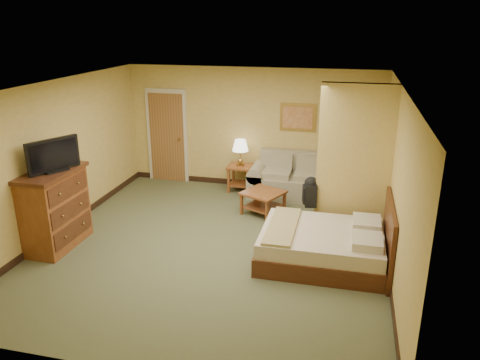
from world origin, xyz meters
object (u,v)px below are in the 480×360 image
(loveseat, at_px, (293,183))
(bed, at_px, (326,245))
(dresser, at_px, (55,209))
(coffee_table, at_px, (263,198))

(loveseat, bearing_deg, bed, -72.27)
(dresser, bearing_deg, coffee_table, 34.93)
(loveseat, xyz_separation_m, coffee_table, (-0.43, -1.05, 0.02))
(loveseat, bearing_deg, dresser, -137.51)
(bed, bearing_deg, coffee_table, 128.49)
(bed, bearing_deg, dresser, -173.65)
(dresser, bearing_deg, loveseat, 42.49)
(coffee_table, distance_m, bed, 2.07)
(loveseat, height_order, coffee_table, loveseat)
(loveseat, relative_size, coffee_table, 2.00)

